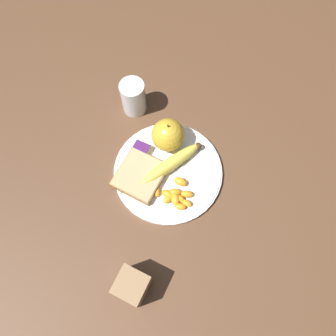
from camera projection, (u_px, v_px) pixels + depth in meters
name	position (u px, v px, depth m)	size (l,w,h in m)	color
ground_plane	(168.00, 173.00, 0.84)	(3.00, 3.00, 0.00)	brown
plate	(168.00, 172.00, 0.83)	(0.28, 0.28, 0.01)	white
juice_glass	(133.00, 98.00, 0.87)	(0.07, 0.07, 0.10)	silver
apple	(168.00, 135.00, 0.82)	(0.08, 0.08, 0.09)	gold
banana	(172.00, 164.00, 0.82)	(0.18, 0.11, 0.03)	#E0CC4C
bread_slice	(140.00, 176.00, 0.81)	(0.12, 0.11, 0.02)	olive
fork	(173.00, 167.00, 0.83)	(0.08, 0.19, 0.00)	#B2B2B7
jam_packet	(140.00, 152.00, 0.84)	(0.05, 0.04, 0.02)	white
orange_segment_0	(158.00, 192.00, 0.80)	(0.03, 0.03, 0.02)	orange
orange_segment_1	(187.00, 203.00, 0.79)	(0.02, 0.03, 0.01)	orange
orange_segment_2	(168.00, 194.00, 0.79)	(0.02, 0.03, 0.02)	orange
orange_segment_3	(168.00, 199.00, 0.79)	(0.03, 0.03, 0.02)	orange
orange_segment_4	(174.00, 192.00, 0.80)	(0.03, 0.04, 0.02)	orange
orange_segment_5	(175.00, 199.00, 0.79)	(0.04, 0.04, 0.02)	orange
orange_segment_6	(180.00, 207.00, 0.78)	(0.02, 0.03, 0.02)	orange
orange_segment_7	(180.00, 199.00, 0.79)	(0.02, 0.03, 0.01)	orange
orange_segment_8	(187.00, 194.00, 0.80)	(0.03, 0.03, 0.02)	orange
orange_segment_9	(180.00, 182.00, 0.81)	(0.02, 0.03, 0.02)	orange
condiment_caddy	(132.00, 285.00, 0.70)	(0.06, 0.06, 0.08)	#93704C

